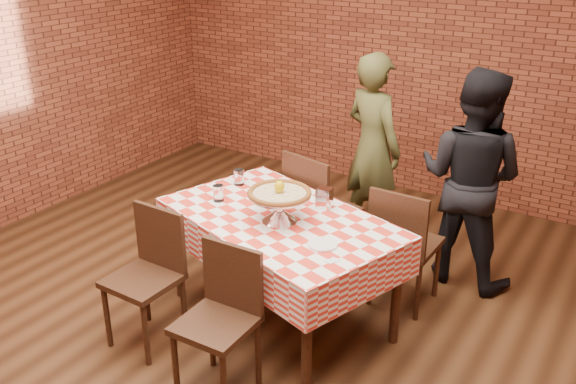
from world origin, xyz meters
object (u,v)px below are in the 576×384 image
(chair_near_right, at_px, (216,327))
(diner_olive, at_px, (373,147))
(water_glass_left, at_px, (218,193))
(table, at_px, (281,269))
(diner_black, at_px, (470,179))
(pizza_stand, at_px, (280,208))
(chair_near_left, at_px, (143,282))
(pizza, at_px, (279,194))
(condiment_caddy, at_px, (324,198))
(chair_far_left, at_px, (323,208))
(water_glass_right, at_px, (239,177))
(chair_far_right, at_px, (406,244))

(chair_near_right, relative_size, diner_olive, 0.56)
(water_glass_left, relative_size, diner_olive, 0.07)
(table, distance_m, chair_near_right, 0.82)
(chair_near_right, relative_size, diner_black, 0.54)
(table, bearing_deg, pizza_stand, -62.23)
(chair_near_left, xyz_separation_m, diner_black, (1.44, 1.85, 0.36))
(diner_black, bearing_deg, chair_near_right, 74.74)
(table, height_order, chair_near_right, chair_near_right)
(water_glass_left, bearing_deg, diner_black, 41.38)
(pizza, xyz_separation_m, condiment_caddy, (0.14, 0.32, -0.11))
(table, relative_size, diner_black, 0.95)
(water_glass_left, bearing_deg, chair_far_left, 66.48)
(table, height_order, pizza, pizza)
(pizza_stand, xyz_separation_m, condiment_caddy, (0.14, 0.32, -0.02))
(water_glass_left, bearing_deg, chair_near_left, -98.18)
(chair_far_left, bearing_deg, water_glass_right, 64.76)
(pizza, height_order, water_glass_left, pizza)
(chair_near_left, distance_m, chair_far_left, 1.55)
(diner_olive, bearing_deg, pizza_stand, 114.52)
(chair_far_right, bearing_deg, condiment_caddy, 39.99)
(pizza_stand, xyz_separation_m, diner_black, (0.83, 1.22, -0.05))
(pizza, distance_m, water_glass_right, 0.67)
(chair_near_right, relative_size, chair_far_left, 0.93)
(condiment_caddy, bearing_deg, chair_near_left, -133.65)
(chair_near_left, bearing_deg, chair_far_right, 49.19)
(diner_black, bearing_deg, water_glass_left, 47.35)
(table, height_order, condiment_caddy, condiment_caddy)
(diner_black, bearing_deg, chair_near_left, 58.07)
(chair_near_right, bearing_deg, chair_far_right, 68.82)
(water_glass_right, distance_m, chair_far_left, 0.74)
(condiment_caddy, relative_size, chair_far_right, 0.15)
(pizza, xyz_separation_m, chair_far_right, (0.59, 0.68, -0.50))
(pizza, relative_size, chair_near_left, 0.46)
(pizza, relative_size, diner_olive, 0.26)
(pizza, relative_size, water_glass_left, 3.58)
(pizza_stand, relative_size, water_glass_right, 3.58)
(chair_far_left, xyz_separation_m, diner_olive, (0.09, 0.66, 0.31))
(pizza_stand, distance_m, condiment_caddy, 0.35)
(chair_near_left, bearing_deg, diner_olive, 77.36)
(pizza, relative_size, chair_far_right, 0.45)
(water_glass_right, relative_size, chair_near_right, 0.13)
(chair_far_left, bearing_deg, chair_far_right, -179.95)
(chair_far_left, height_order, chair_far_right, chair_far_left)
(water_glass_right, relative_size, condiment_caddy, 0.81)
(chair_far_right, bearing_deg, chair_near_right, 70.92)
(diner_olive, bearing_deg, pizza, 114.52)
(condiment_caddy, bearing_deg, water_glass_right, 172.90)
(table, relative_size, pizza_stand, 3.80)
(pizza_stand, bearing_deg, diner_black, 55.68)
(chair_near_left, xyz_separation_m, diner_olive, (0.54, 2.14, 0.34))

